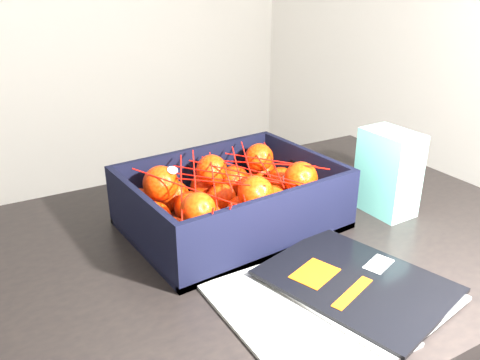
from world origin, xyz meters
TOP-DOWN VIEW (x-y plane):
  - table at (0.13, -0.28)m, footprint 1.26×0.90m
  - magazine_stack at (0.14, -0.50)m, footprint 0.36×0.31m
  - produce_crate at (0.13, -0.21)m, footprint 0.40×0.30m
  - clementine_heap at (0.13, -0.21)m, footprint 0.37×0.28m
  - mesh_net at (0.13, -0.21)m, footprint 0.32×0.26m
  - retail_carton at (0.44, -0.34)m, footprint 0.08×0.12m

SIDE VIEW (x-z plane):
  - table at x=0.13m, z-range 0.28..1.03m
  - magazine_stack at x=0.14m, z-range 0.75..0.77m
  - produce_crate at x=0.13m, z-range 0.73..0.85m
  - clementine_heap at x=0.13m, z-range 0.75..0.87m
  - retail_carton at x=0.44m, z-range 0.75..0.93m
  - mesh_net at x=0.13m, z-range 0.82..0.91m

